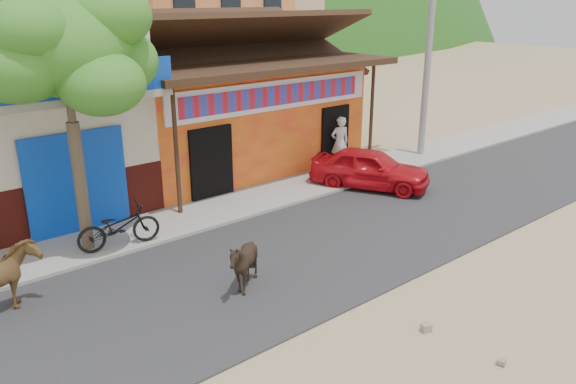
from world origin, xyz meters
name	(u,v)px	position (x,y,z in m)	size (l,w,h in m)	color
ground	(408,282)	(0.00, 0.00, 0.00)	(120.00, 120.00, 0.00)	#9E825B
road	(326,244)	(0.00, 2.50, 0.02)	(60.00, 5.00, 0.04)	#28282B
sidewalk	(243,204)	(0.00, 6.00, 0.06)	(60.00, 2.00, 0.12)	gray
dance_club	(222,114)	(2.00, 10.00, 1.80)	(8.00, 6.00, 3.60)	orange
apartment_rear	(251,6)	(18.00, 30.00, 5.00)	(8.00, 8.00, 10.00)	tan
tree	(72,122)	(-4.60, 5.80, 3.12)	(3.00, 3.00, 6.00)	#2D721E
utility_pole	(429,44)	(8.20, 6.00, 4.12)	(0.24, 0.24, 8.00)	gray
cow_dark	(244,264)	(-2.89, 1.89, 0.62)	(0.94, 1.06, 1.17)	black
red_car	(370,168)	(3.94, 4.70, 0.66)	(1.48, 3.67, 1.25)	red
scooter	(119,227)	(-4.00, 5.34, 0.63)	(0.67, 1.93, 1.01)	black
pedestrian	(340,143)	(4.50, 6.61, 1.02)	(0.66, 0.43, 1.80)	silver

